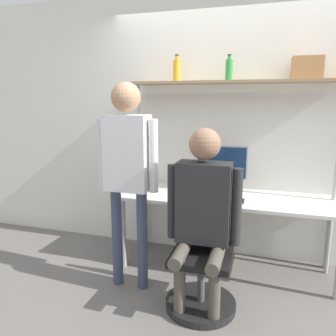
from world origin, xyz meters
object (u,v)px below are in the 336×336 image
at_px(monitor, 222,166).
at_px(bottle_amber, 177,70).
at_px(bottle_green, 229,70).
at_px(storage_box, 307,68).
at_px(person_seated, 203,206).
at_px(person_standing, 128,160).
at_px(cell_phone, 240,201).
at_px(laptop, 213,190).
at_px(office_chair, 202,272).

relative_size(monitor, bottle_amber, 1.96).
distance_m(bottle_green, storage_box, 0.67).
height_order(person_seated, person_standing, person_standing).
relative_size(monitor, cell_phone, 3.32).
bearing_deg(laptop, office_chair, -87.67).
relative_size(laptop, bottle_amber, 1.35).
xyz_separation_m(person_seated, person_standing, (-0.67, 0.14, 0.29)).
bearing_deg(bottle_amber, person_standing, -106.81).
xyz_separation_m(cell_phone, person_standing, (-0.90, -0.43, 0.40)).
distance_m(monitor, cell_phone, 0.44).
height_order(cell_phone, office_chair, office_chair).
distance_m(laptop, person_seated, 0.64).
height_order(laptop, bottle_amber, bottle_amber).
xyz_separation_m(monitor, bottle_amber, (-0.46, 0.01, 0.93)).
bearing_deg(person_standing, laptop, 37.52).
bearing_deg(office_chair, storage_box, 48.69).
bearing_deg(office_chair, cell_phone, 65.95).
distance_m(laptop, bottle_amber, 1.21).
bearing_deg(storage_box, bottle_amber, -180.00).
bearing_deg(person_standing, office_chair, -8.39).
xyz_separation_m(laptop, office_chair, (0.02, -0.59, -0.52)).
xyz_separation_m(person_standing, storage_box, (1.40, 0.73, 0.76)).
distance_m(monitor, bottle_amber, 1.04).
height_order(laptop, bottle_green, bottle_green).
bearing_deg(laptop, storage_box, 17.68).
distance_m(cell_phone, person_standing, 1.08).
bearing_deg(bottle_amber, laptop, -29.80).
relative_size(office_chair, person_standing, 0.52).
relative_size(laptop, bottle_green, 1.45).
xyz_separation_m(office_chair, bottle_amber, (-0.44, 0.83, 1.63)).
relative_size(cell_phone, person_seated, 0.10).
relative_size(bottle_amber, bottle_green, 1.07).
bearing_deg(monitor, laptop, -100.65).
height_order(monitor, laptop, monitor).
bearing_deg(storage_box, cell_phone, -148.79).
bearing_deg(person_standing, person_seated, -12.04).
relative_size(person_standing, bottle_amber, 6.99).
distance_m(cell_phone, person_seated, 0.63).
xyz_separation_m(laptop, person_seated, (0.02, -0.63, 0.05)).
xyz_separation_m(office_chair, bottle_green, (0.06, 0.83, 1.63)).
bearing_deg(monitor, storage_box, 0.43).
bearing_deg(person_seated, laptop, 92.22).
distance_m(laptop, cell_phone, 0.28).
relative_size(office_chair, person_seated, 0.64).
relative_size(cell_phone, bottle_amber, 0.59).
distance_m(laptop, storage_box, 1.36).
height_order(laptop, storage_box, storage_box).
distance_m(person_standing, storage_box, 1.75).
xyz_separation_m(laptop, storage_box, (0.75, 0.24, 1.10)).
xyz_separation_m(laptop, cell_phone, (0.26, -0.06, -0.07)).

